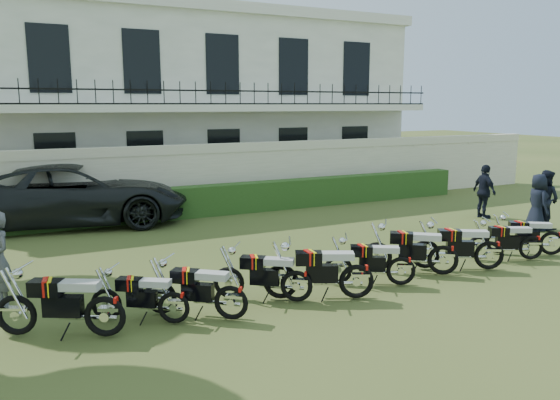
{
  "coord_description": "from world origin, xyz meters",
  "views": [
    {
      "loc": [
        -5.85,
        -9.74,
        3.63
      ],
      "look_at": [
        0.26,
        2.63,
        1.21
      ],
      "focal_mm": 35.0,
      "sensor_mm": 36.0,
      "label": 1
    }
  ],
  "objects_px": {
    "motorcycle_6": "(443,253)",
    "motorcycle_0": "(105,306)",
    "motorcycle_3": "(297,278)",
    "officer_3": "(538,202)",
    "officer_5": "(484,191)",
    "motorcycle_1": "(174,300)",
    "motorcycle_9": "(552,237)",
    "motorcycle_7": "(490,248)",
    "suv": "(74,194)",
    "motorcycle_4": "(357,273)",
    "motorcycle_8": "(532,242)",
    "motorcycle_5": "(401,264)",
    "motorcycle_2": "(231,294)",
    "officer_4": "(545,200)"
  },
  "relations": [
    {
      "from": "motorcycle_6",
      "to": "motorcycle_9",
      "type": "xyz_separation_m",
      "value": [
        3.47,
        0.03,
        -0.05
      ]
    },
    {
      "from": "motorcycle_0",
      "to": "officer_5",
      "type": "distance_m",
      "value": 13.1
    },
    {
      "from": "motorcycle_9",
      "to": "officer_4",
      "type": "bearing_deg",
      "value": -14.29
    },
    {
      "from": "motorcycle_5",
      "to": "suv",
      "type": "distance_m",
      "value": 10.44
    },
    {
      "from": "motorcycle_5",
      "to": "suv",
      "type": "height_order",
      "value": "suv"
    },
    {
      "from": "motorcycle_7",
      "to": "motorcycle_8",
      "type": "distance_m",
      "value": 1.51
    },
    {
      "from": "motorcycle_1",
      "to": "motorcycle_9",
      "type": "relative_size",
      "value": 0.95
    },
    {
      "from": "motorcycle_6",
      "to": "suv",
      "type": "height_order",
      "value": "suv"
    },
    {
      "from": "motorcycle_7",
      "to": "suv",
      "type": "relative_size",
      "value": 0.27
    },
    {
      "from": "motorcycle_1",
      "to": "motorcycle_8",
      "type": "bearing_deg",
      "value": -56.34
    },
    {
      "from": "motorcycle_1",
      "to": "motorcycle_2",
      "type": "relative_size",
      "value": 0.97
    },
    {
      "from": "suv",
      "to": "motorcycle_9",
      "type": "bearing_deg",
      "value": -121.42
    },
    {
      "from": "motorcycle_6",
      "to": "motorcycle_7",
      "type": "bearing_deg",
      "value": -60.07
    },
    {
      "from": "motorcycle_3",
      "to": "motorcycle_5",
      "type": "distance_m",
      "value": 2.34
    },
    {
      "from": "motorcycle_5",
      "to": "motorcycle_7",
      "type": "height_order",
      "value": "motorcycle_7"
    },
    {
      "from": "motorcycle_1",
      "to": "motorcycle_8",
      "type": "height_order",
      "value": "motorcycle_8"
    },
    {
      "from": "motorcycle_2",
      "to": "motorcycle_3",
      "type": "xyz_separation_m",
      "value": [
        1.39,
        0.26,
        0.0
      ]
    },
    {
      "from": "motorcycle_1",
      "to": "motorcycle_5",
      "type": "xyz_separation_m",
      "value": [
        4.64,
        -0.11,
        0.03
      ]
    },
    {
      "from": "officer_5",
      "to": "motorcycle_4",
      "type": "bearing_deg",
      "value": 128.1
    },
    {
      "from": "motorcycle_3",
      "to": "motorcycle_9",
      "type": "xyz_separation_m",
      "value": [
        7.04,
        0.08,
        -0.02
      ]
    },
    {
      "from": "motorcycle_1",
      "to": "motorcycle_4",
      "type": "distance_m",
      "value": 3.41
    },
    {
      "from": "motorcycle_0",
      "to": "motorcycle_3",
      "type": "bearing_deg",
      "value": -60.98
    },
    {
      "from": "motorcycle_2",
      "to": "suv",
      "type": "relative_size",
      "value": 0.23
    },
    {
      "from": "motorcycle_2",
      "to": "motorcycle_3",
      "type": "distance_m",
      "value": 1.42
    },
    {
      "from": "motorcycle_8",
      "to": "officer_4",
      "type": "distance_m",
      "value": 3.85
    },
    {
      "from": "motorcycle_4",
      "to": "officer_3",
      "type": "bearing_deg",
      "value": -46.97
    },
    {
      "from": "motorcycle_7",
      "to": "officer_3",
      "type": "xyz_separation_m",
      "value": [
        4.32,
        2.26,
        0.32
      ]
    },
    {
      "from": "officer_3",
      "to": "officer_4",
      "type": "distance_m",
      "value": 0.34
    },
    {
      "from": "suv",
      "to": "motorcycle_0",
      "type": "bearing_deg",
      "value": -173.01
    },
    {
      "from": "suv",
      "to": "motorcycle_3",
      "type": "bearing_deg",
      "value": -151.72
    },
    {
      "from": "motorcycle_0",
      "to": "officer_5",
      "type": "relative_size",
      "value": 1.08
    },
    {
      "from": "motorcycle_5",
      "to": "motorcycle_9",
      "type": "bearing_deg",
      "value": -57.43
    },
    {
      "from": "motorcycle_1",
      "to": "motorcycle_6",
      "type": "relative_size",
      "value": 0.89
    },
    {
      "from": "officer_3",
      "to": "motorcycle_3",
      "type": "bearing_deg",
      "value": 123.16
    },
    {
      "from": "motorcycle_3",
      "to": "officer_4",
      "type": "distance_m",
      "value": 9.66
    },
    {
      "from": "motorcycle_9",
      "to": "officer_3",
      "type": "xyz_separation_m",
      "value": [
        2.02,
        2.07,
        0.37
      ]
    },
    {
      "from": "motorcycle_0",
      "to": "officer_4",
      "type": "distance_m",
      "value": 13.01
    },
    {
      "from": "motorcycle_6",
      "to": "motorcycle_0",
      "type": "bearing_deg",
      "value": 128.36
    },
    {
      "from": "motorcycle_4",
      "to": "motorcycle_9",
      "type": "relative_size",
      "value": 1.23
    },
    {
      "from": "motorcycle_8",
      "to": "suv",
      "type": "relative_size",
      "value": 0.25
    },
    {
      "from": "motorcycle_1",
      "to": "officer_5",
      "type": "relative_size",
      "value": 0.86
    },
    {
      "from": "officer_4",
      "to": "officer_5",
      "type": "distance_m",
      "value": 1.96
    },
    {
      "from": "motorcycle_6",
      "to": "officer_5",
      "type": "distance_m",
      "value": 6.8
    },
    {
      "from": "motorcycle_4",
      "to": "motorcycle_6",
      "type": "distance_m",
      "value": 2.51
    },
    {
      "from": "motorcycle_3",
      "to": "officer_3",
      "type": "relative_size",
      "value": 0.96
    },
    {
      "from": "motorcycle_1",
      "to": "suv",
      "type": "height_order",
      "value": "suv"
    },
    {
      "from": "motorcycle_6",
      "to": "motorcycle_8",
      "type": "height_order",
      "value": "motorcycle_6"
    },
    {
      "from": "motorcycle_3",
      "to": "officer_3",
      "type": "distance_m",
      "value": 9.33
    },
    {
      "from": "motorcycle_1",
      "to": "motorcycle_5",
      "type": "height_order",
      "value": "motorcycle_5"
    },
    {
      "from": "motorcycle_4",
      "to": "motorcycle_8",
      "type": "relative_size",
      "value": 1.16
    }
  ]
}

